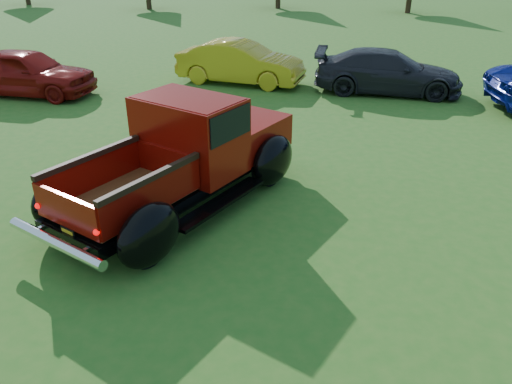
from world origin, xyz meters
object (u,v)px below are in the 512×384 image
show_car_yellow (240,63)px  show_car_grey (388,72)px  show_car_red (26,72)px  pickup_truck (191,152)px

show_car_yellow → show_car_grey: size_ratio=0.92×
show_car_red → show_car_yellow: bearing=-66.0°
show_car_red → show_car_grey: size_ratio=0.92×
pickup_truck → show_car_grey: size_ratio=1.21×
show_car_yellow → show_car_red: bearing=121.1°
pickup_truck → show_car_red: (-7.23, 6.05, -0.21)m
show_car_yellow → show_car_grey: bearing=-84.5°
pickup_truck → show_car_grey: (4.22, 8.27, -0.27)m
show_car_red → show_car_grey: 11.66m
show_car_yellow → show_car_grey: 4.98m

